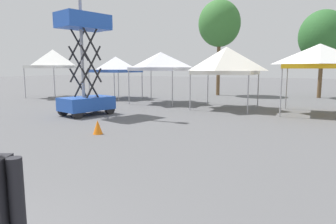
# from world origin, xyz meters

# --- Properties ---
(canopy_tent_far_left) EXTENTS (3.15, 3.15, 3.52)m
(canopy_tent_far_left) POSITION_xyz_m (-14.76, 15.20, 2.83)
(canopy_tent_far_left) COLOR #9E9EA3
(canopy_tent_far_left) RESTS_ON ground
(canopy_tent_center) EXTENTS (2.95, 2.95, 2.97)m
(canopy_tent_center) POSITION_xyz_m (-10.12, 16.64, 2.41)
(canopy_tent_center) COLOR #9E9EA3
(canopy_tent_center) RESTS_ON ground
(canopy_tent_left_of_center) EXTENTS (3.15, 3.15, 3.13)m
(canopy_tent_left_of_center) POSITION_xyz_m (-5.86, 15.56, 2.57)
(canopy_tent_left_of_center) COLOR #9E9EA3
(canopy_tent_left_of_center) RESTS_ON ground
(canopy_tent_behind_right) EXTENTS (3.21, 3.21, 3.28)m
(canopy_tent_behind_right) POSITION_xyz_m (-1.51, 14.91, 2.55)
(canopy_tent_behind_right) COLOR #9E9EA3
(canopy_tent_behind_right) RESTS_ON ground
(canopy_tent_behind_left) EXTENTS (3.14, 3.14, 3.27)m
(canopy_tent_behind_left) POSITION_xyz_m (2.91, 14.77, 2.70)
(canopy_tent_behind_left) COLOR #9E9EA3
(canopy_tent_behind_left) RESTS_ON ground
(scissor_lift) EXTENTS (1.92, 2.57, 4.55)m
(scissor_lift) POSITION_xyz_m (-6.52, 9.67, 1.34)
(scissor_lift) COLOR black
(scissor_lift) RESTS_ON ground
(light_pole_near_lift) EXTENTS (0.36, 0.36, 8.26)m
(light_pole_near_lift) POSITION_xyz_m (-6.60, 9.59, 4.69)
(light_pole_near_lift) COLOR #9E9EA3
(light_pole_near_lift) RESTS_ON ground
(tree_behind_tents_center) EXTENTS (3.27, 3.27, 7.42)m
(tree_behind_tents_center) POSITION_xyz_m (-4.47, 22.54, 5.59)
(tree_behind_tents_center) COLOR brown
(tree_behind_tents_center) RESTS_ON ground
(tree_behind_tents_left) EXTENTS (3.34, 3.34, 6.26)m
(tree_behind_tents_left) POSITION_xyz_m (2.83, 23.84, 4.41)
(tree_behind_tents_left) COLOR brown
(tree_behind_tents_left) RESTS_ON ground
(traffic_cone_near_barrier) EXTENTS (0.32, 0.32, 0.46)m
(traffic_cone_near_barrier) POSITION_xyz_m (-3.31, 6.69, 0.23)
(traffic_cone_near_barrier) COLOR orange
(traffic_cone_near_barrier) RESTS_ON ground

